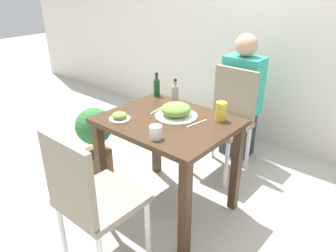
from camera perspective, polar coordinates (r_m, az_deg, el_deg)
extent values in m
plane|color=#B7B2A8|center=(2.62, 0.00, -13.52)|extent=(16.00, 16.00, 0.00)
cube|color=beige|center=(3.34, 17.68, 18.24)|extent=(8.00, 0.05, 2.60)
cube|color=#3D2819|center=(2.25, 0.00, 0.74)|extent=(0.88, 0.71, 0.04)
cube|color=#3D2819|center=(2.49, -11.58, -6.71)|extent=(0.06, 0.06, 0.69)
cube|color=#3D2819|center=(2.03, 2.95, -14.46)|extent=(0.06, 0.06, 0.69)
cube|color=#3D2819|center=(2.85, -2.04, -1.89)|extent=(0.06, 0.06, 0.69)
cube|color=#3D2819|center=(2.45, 11.76, -7.24)|extent=(0.06, 0.06, 0.69)
cube|color=gray|center=(1.96, -11.37, -12.51)|extent=(0.42, 0.42, 0.04)
cube|color=gray|center=(1.74, -16.98, -8.93)|extent=(0.40, 0.04, 0.44)
cylinder|color=white|center=(2.10, -3.56, -17.48)|extent=(0.03, 0.03, 0.43)
cylinder|color=white|center=(2.31, -10.23, -13.33)|extent=(0.03, 0.03, 0.43)
cylinder|color=white|center=(2.16, -17.85, -17.46)|extent=(0.03, 0.03, 0.43)
cube|color=gray|center=(2.83, 9.27, 0.07)|extent=(0.42, 0.42, 0.04)
cube|color=gray|center=(2.90, 11.61, 5.60)|extent=(0.40, 0.04, 0.44)
cylinder|color=white|center=(2.89, 4.02, -4.35)|extent=(0.03, 0.03, 0.43)
cylinder|color=white|center=(2.73, 10.14, -6.71)|extent=(0.03, 0.03, 0.43)
cylinder|color=white|center=(3.16, 7.93, -1.87)|extent=(0.03, 0.03, 0.43)
cylinder|color=white|center=(3.01, 13.69, -3.86)|extent=(0.03, 0.03, 0.43)
cylinder|color=white|center=(2.28, 1.43, 1.76)|extent=(0.30, 0.30, 0.01)
ellipsoid|color=olive|center=(2.26, 1.44, 2.93)|extent=(0.21, 0.21, 0.09)
cylinder|color=white|center=(2.25, -8.41, 1.20)|extent=(0.15, 0.15, 0.01)
ellipsoid|color=olive|center=(2.24, -8.45, 1.85)|extent=(0.10, 0.10, 0.04)
cylinder|color=white|center=(1.97, -2.16, -1.06)|extent=(0.08, 0.08, 0.08)
cylinder|color=gold|center=(2.23, 9.21, 2.55)|extent=(0.07, 0.07, 0.13)
cylinder|color=#194C23|center=(2.66, -1.98, 6.66)|extent=(0.05, 0.05, 0.13)
cylinder|color=#194C23|center=(2.64, -2.00, 8.42)|extent=(0.02, 0.02, 0.04)
sphere|color=black|center=(2.63, -2.01, 9.07)|extent=(0.03, 0.03, 0.03)
cylinder|color=gray|center=(2.51, 1.25, 5.49)|extent=(0.05, 0.05, 0.13)
cylinder|color=gray|center=(2.48, 1.27, 7.34)|extent=(0.02, 0.02, 0.04)
sphere|color=black|center=(2.47, 1.28, 8.03)|extent=(0.03, 0.03, 0.03)
cube|color=silver|center=(2.39, -1.90, 2.78)|extent=(0.03, 0.17, 0.00)
cube|color=silver|center=(2.18, 5.06, 0.47)|extent=(0.04, 0.18, 0.00)
cylinder|color=brown|center=(2.94, -12.10, -6.54)|extent=(0.27, 0.27, 0.25)
cylinder|color=brown|center=(2.85, -12.41, -3.65)|extent=(0.05, 0.05, 0.09)
sphere|color=#2D6B33|center=(2.76, -12.78, -0.02)|extent=(0.31, 0.31, 0.31)
cube|color=#2D3347|center=(3.26, 12.05, -1.10)|extent=(0.28, 0.20, 0.45)
cube|color=#33B299|center=(3.08, 12.85, 7.00)|extent=(0.34, 0.22, 0.52)
sphere|color=tan|center=(3.00, 13.52, 13.55)|extent=(0.20, 0.20, 0.20)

